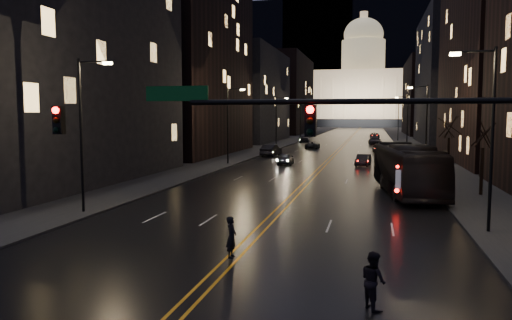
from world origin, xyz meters
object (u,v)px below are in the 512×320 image
Objects in this scene: receding_car_a at (363,160)px; pedestrian_b at (373,280)px; pedestrian_a at (231,237)px; bus at (407,169)px; oncoming_car_a at (285,158)px; traffic_signal at (389,137)px; oncoming_car_b at (271,150)px.

receding_car_a is 2.30× the size of pedestrian_b.
pedestrian_a is at bearing 20.39° from pedestrian_b.
pedestrian_b is at bearing -126.78° from pedestrian_a.
pedestrian_b is (-2.44, -23.05, -0.96)m from bus.
oncoming_car_a reaches higher than receding_car_a.
traffic_signal is 43.04m from oncoming_car_a.
traffic_signal is at bearing 110.98° from oncoming_car_b.
oncoming_car_b is 50.63m from pedestrian_a.
bus is at bearing -73.31° from receding_car_a.
traffic_signal is at bearing 100.96° from oncoming_car_a.
oncoming_car_a is 12.37m from oncoming_car_b.
oncoming_car_b is (-4.07, 11.68, 0.11)m from oncoming_car_a.
bus is 23.20m from pedestrian_b.
pedestrian_b is at bearing -81.80° from receding_car_a.
traffic_signal reaches higher than oncoming_car_a.
receding_car_a is (12.95, -10.97, -0.18)m from oncoming_car_b.
oncoming_car_b is at bearing 105.14° from traffic_signal.
pedestrian_a reaches higher than receding_car_a.
bus is at bearing 123.76° from oncoming_car_b.
pedestrian_b is (-0.38, -0.89, -4.23)m from traffic_signal.
pedestrian_b reaches higher than receding_car_a.
oncoming_car_b reaches higher than receding_car_a.
oncoming_car_a is at bearing -168.63° from receding_car_a.
traffic_signal is at bearing -81.26° from receding_car_a.
oncoming_car_a is 2.46× the size of pedestrian_b.
bus is 23.04m from oncoming_car_a.
traffic_signal reaches higher than receding_car_a.
oncoming_car_a is at bearing 115.02° from oncoming_car_b.
oncoming_car_b is at bearing -18.18° from pedestrian_b.
receding_car_a is at bearing -6.50° from pedestrian_a.
bus reaches higher than receding_car_a.
receding_car_a is at bearing 91.97° from traffic_signal.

